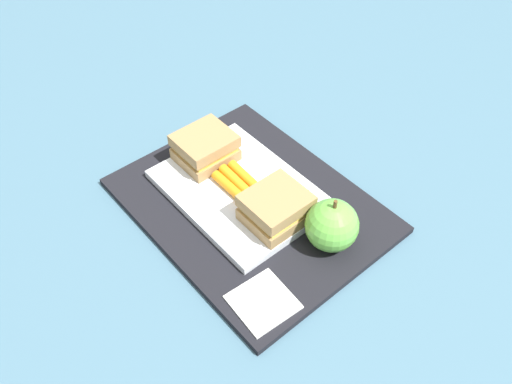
{
  "coord_description": "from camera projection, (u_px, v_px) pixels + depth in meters",
  "views": [
    {
      "loc": [
        0.39,
        -0.33,
        0.57
      ],
      "look_at": [
        0.01,
        0.0,
        0.04
      ],
      "focal_mm": 37.76,
      "sensor_mm": 36.0,
      "label": 1
    }
  ],
  "objects": [
    {
      "name": "ground_plane",
      "position": [
        250.0,
        207.0,
        0.77
      ],
      "size": [
        2.4,
        2.4,
        0.0
      ],
      "primitive_type": "plane",
      "color": "#42667A"
    },
    {
      "name": "lunchbag_mat",
      "position": [
        250.0,
        205.0,
        0.77
      ],
      "size": [
        0.36,
        0.28,
        0.01
      ],
      "primitive_type": "cube",
      "color": "black",
      "rests_on": "ground_plane"
    },
    {
      "name": "carrot_sticks_bundle",
      "position": [
        239.0,
        184.0,
        0.76
      ],
      "size": [
        0.08,
        0.04,
        0.02
      ],
      "color": "orange",
      "rests_on": "food_tray"
    },
    {
      "name": "paper_napkin",
      "position": [
        263.0,
        302.0,
        0.65
      ],
      "size": [
        0.07,
        0.07,
        0.0
      ],
      "primitive_type": "cube",
      "rotation": [
        0.0,
        0.0,
        -0.07
      ],
      "color": "white",
      "rests_on": "lunchbag_mat"
    },
    {
      "name": "food_tray",
      "position": [
        239.0,
        190.0,
        0.77
      ],
      "size": [
        0.23,
        0.17,
        0.01
      ],
      "primitive_type": "cube",
      "color": "white",
      "rests_on": "lunchbag_mat"
    },
    {
      "name": "sandwich_half_left",
      "position": [
        205.0,
        148.0,
        0.79
      ],
      "size": [
        0.07,
        0.08,
        0.04
      ],
      "color": "#9E7A4C",
      "rests_on": "food_tray"
    },
    {
      "name": "apple",
      "position": [
        332.0,
        225.0,
        0.69
      ],
      "size": [
        0.07,
        0.07,
        0.08
      ],
      "color": "#66B742",
      "rests_on": "lunchbag_mat"
    },
    {
      "name": "sandwich_half_right",
      "position": [
        276.0,
        208.0,
        0.71
      ],
      "size": [
        0.07,
        0.08,
        0.04
      ],
      "color": "#9E7A4C",
      "rests_on": "food_tray"
    }
  ]
}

